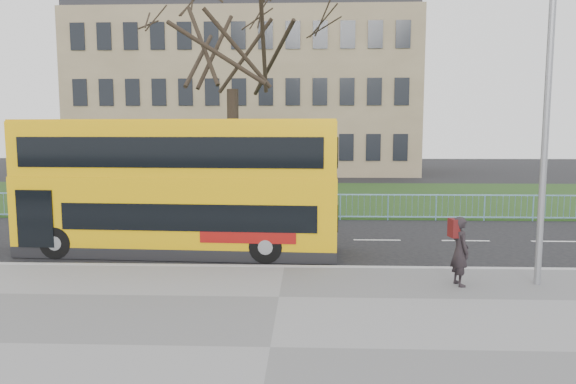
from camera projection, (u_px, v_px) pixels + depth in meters
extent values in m
plane|color=black|center=(287.00, 257.00, 15.19)|extent=(120.00, 120.00, 0.00)
cube|color=slate|center=(270.00, 351.00, 8.48)|extent=(80.00, 10.50, 0.12)
cube|color=#9C9C9F|center=(284.00, 268.00, 13.64)|extent=(80.00, 0.20, 0.14)
cube|color=#1E3C15|center=(297.00, 196.00, 29.38)|extent=(80.00, 15.40, 0.08)
cube|color=#816E51|center=(249.00, 98.00, 49.33)|extent=(30.00, 15.00, 14.00)
cube|color=#E3A909|center=(180.00, 214.00, 15.57)|extent=(9.59, 2.72, 1.76)
cube|color=#E3A909|center=(179.00, 180.00, 15.45)|extent=(9.59, 2.72, 0.30)
cube|color=#E3A909|center=(178.00, 148.00, 15.34)|extent=(9.54, 2.67, 1.58)
cube|color=black|center=(187.00, 218.00, 14.38)|extent=(7.32, 0.39, 0.77)
cube|color=black|center=(167.00, 152.00, 14.24)|extent=(8.72, 0.46, 0.86)
cylinder|color=black|center=(57.00, 243.00, 14.93)|extent=(0.95, 0.30, 0.94)
cylinder|color=black|center=(266.00, 247.00, 14.40)|extent=(0.95, 0.30, 0.94)
imported|color=black|center=(460.00, 251.00, 11.84)|extent=(0.49, 0.65, 1.61)
cylinder|color=gray|center=(546.00, 124.00, 11.60)|extent=(0.15, 0.15, 7.46)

